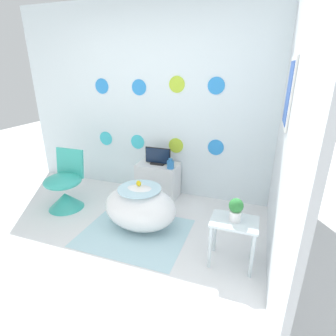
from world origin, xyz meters
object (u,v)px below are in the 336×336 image
Objects in this scene: bathtub at (140,208)px; tv at (158,157)px; potted_plant_left at (236,209)px; chair at (65,190)px; vase at (170,164)px.

bathtub is 2.33× the size of tv.
tv is at bearing 97.35° from bathtub.
bathtub is 3.89× the size of potted_plant_left.
chair is at bearing 170.91° from potted_plant_left.
chair is at bearing -145.40° from tv.
vase is (1.26, 0.61, 0.30)m from chair.
bathtub is 1.14m from potted_plant_left.
chair is 2.11× the size of tv.
bathtub is 0.89m from tv.
chair reaches higher than bathtub.
vase is 0.64× the size of potted_plant_left.
bathtub is 1.10× the size of chair.
tv is at bearing 137.61° from potted_plant_left.
chair is 1.43m from vase.
potted_plant_left is (1.07, -0.25, 0.32)m from bathtub.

